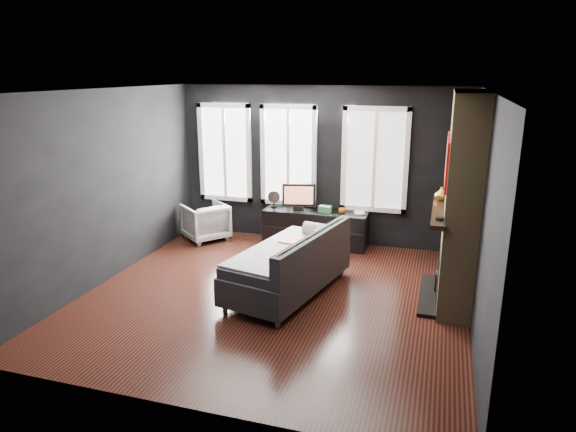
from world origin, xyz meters
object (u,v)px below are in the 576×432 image
(media_console, at_px, (316,228))
(monitor, at_px, (299,195))
(sofa, at_px, (288,261))
(armchair, at_px, (205,220))
(book, at_px, (355,207))
(mantel_vase, at_px, (441,194))
(mug, at_px, (342,210))

(media_console, distance_m, monitor, 0.64)
(sofa, distance_m, armchair, 2.73)
(sofa, bearing_deg, book, 87.97)
(sofa, relative_size, media_console, 1.17)
(media_console, height_order, mantel_vase, mantel_vase)
(armchair, bearing_deg, mug, 135.37)
(mantel_vase, bearing_deg, sofa, -155.88)
(monitor, height_order, mantel_vase, mantel_vase)
(armchair, bearing_deg, book, 136.33)
(media_console, bearing_deg, armchair, -171.50)
(armchair, relative_size, book, 3.13)
(media_console, bearing_deg, monitor, -176.78)
(media_console, relative_size, mug, 15.47)
(sofa, relative_size, armchair, 2.89)
(monitor, bearing_deg, mantel_vase, -39.20)
(monitor, distance_m, mantel_vase, 2.66)
(monitor, bearing_deg, mug, -14.68)
(book, xyz_separation_m, mantel_vase, (1.37, -1.21, 0.59))
(book, relative_size, mantel_vase, 1.26)
(armchair, distance_m, mug, 2.45)
(sofa, xyz_separation_m, monitor, (-0.43, 2.03, 0.42))
(media_console, distance_m, mantel_vase, 2.57)
(armchair, distance_m, media_console, 1.98)
(monitor, xyz_separation_m, mantel_vase, (2.34, -1.17, 0.45))
(armchair, height_order, mug, mug)
(monitor, relative_size, book, 2.51)
(mug, distance_m, book, 0.22)
(mug, xyz_separation_m, book, (0.20, 0.06, 0.06))
(sofa, distance_m, mug, 2.04)
(sofa, height_order, book, sofa)
(armchair, bearing_deg, sofa, 89.50)
(mug, bearing_deg, mantel_vase, -35.99)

